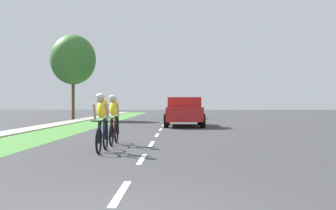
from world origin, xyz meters
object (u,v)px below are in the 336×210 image
cyclist_trailing (114,119)px  street_tree_near (73,60)px  pickup_red (184,112)px  sedan_black (182,110)px  cyclist_lead (102,122)px

cyclist_trailing → street_tree_near: (-6.20, 19.77, 3.94)m
cyclist_trailing → pickup_red: bearing=77.3°
pickup_red → street_tree_near: street_tree_near is taller
sedan_black → pickup_red: bearing=-89.9°
cyclist_trailing → street_tree_near: bearing=107.4°
sedan_black → cyclist_trailing: bearing=-96.0°
cyclist_trailing → sedan_black: (2.40, 22.89, -0.04)m
cyclist_lead → pickup_red: (2.42, 12.73, 0.02)m
cyclist_lead → cyclist_trailing: (0.01, 2.07, 0.00)m
cyclist_lead → street_tree_near: street_tree_near is taller
sedan_black → street_tree_near: street_tree_near is taller
cyclist_lead → cyclist_trailing: bearing=89.8°
pickup_red → cyclist_lead: bearing=-100.7°
cyclist_lead → pickup_red: pickup_red is taller
cyclist_lead → street_tree_near: 23.04m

